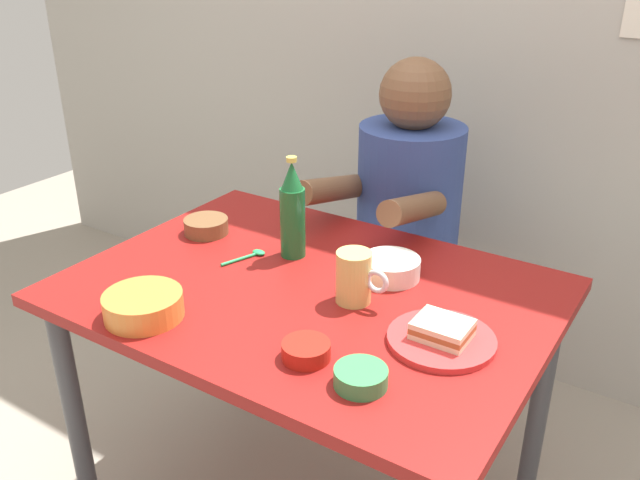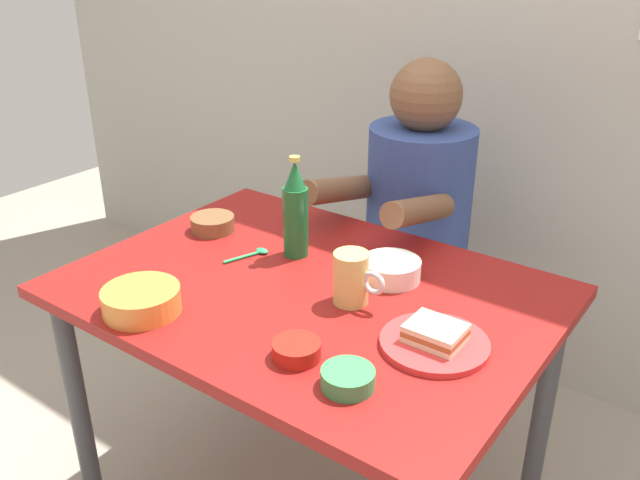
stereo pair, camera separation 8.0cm
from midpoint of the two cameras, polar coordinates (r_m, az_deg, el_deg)
name	(u,v)px [view 2 (the right image)]	position (r m, az deg, el deg)	size (l,w,h in m)	color
dining_table	(308,320)	(1.61, 0.38, -6.87)	(1.10, 0.80, 0.74)	maroon
stool	(411,311)	(2.25, 8.83, -5.99)	(0.34, 0.34, 0.45)	#4C4C51
person_seated	(418,194)	(2.06, 9.43, 3.86)	(0.33, 0.56, 0.72)	#33478C
plate_orange	(434,343)	(1.37, 11.40, -8.66)	(0.22, 0.22, 0.01)	red
sandwich	(435,333)	(1.36, 11.49, -7.79)	(0.11, 0.09, 0.04)	beige
beer_mug	(351,279)	(1.47, 4.21, -3.35)	(0.13, 0.08, 0.12)	#D1BC66
beer_bottle	(295,212)	(1.66, -0.73, 2.43)	(0.06, 0.06, 0.26)	#19602D
condiment_bowl_brown	(213,223)	(1.85, -7.92, 1.45)	(0.12, 0.12, 0.04)	brown
soup_bowl_orange	(141,299)	(1.49, -13.50, -4.95)	(0.17, 0.17, 0.05)	orange
rice_bowl_white	(391,269)	(1.59, 7.52, -2.46)	(0.14, 0.14, 0.05)	silver
dip_bowl_green	(348,378)	(1.24, 4.28, -11.66)	(0.10, 0.10, 0.03)	#388C4C
sambal_bowl_red	(296,349)	(1.31, -0.25, -9.33)	(0.10, 0.10, 0.03)	#B21E14
spoon	(254,253)	(1.71, -4.29, -1.16)	(0.06, 0.12, 0.01)	#26A559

